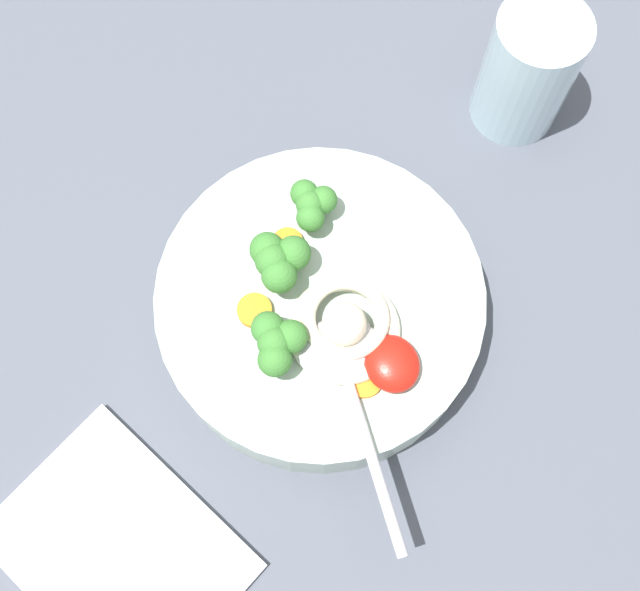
% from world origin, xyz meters
% --- Properties ---
extents(table_slab, '(1.24, 1.24, 0.03)m').
position_xyz_m(table_slab, '(0.00, 0.00, 0.01)').
color(table_slab, '#474C56').
rests_on(table_slab, ground).
extents(soup_bowl, '(0.25, 0.25, 0.06)m').
position_xyz_m(soup_bowl, '(-0.04, -0.02, 0.06)').
color(soup_bowl, '#9EB2A3').
rests_on(soup_bowl, table_slab).
extents(noodle_pile, '(0.09, 0.09, 0.04)m').
position_xyz_m(noodle_pile, '(-0.07, -0.03, 0.10)').
color(noodle_pile, beige).
rests_on(noodle_pile, soup_bowl).
extents(soup_spoon, '(0.17, 0.07, 0.02)m').
position_xyz_m(soup_spoon, '(-0.10, -0.02, 0.09)').
color(soup_spoon, '#B7B7BC').
rests_on(soup_spoon, soup_bowl).
extents(chili_sauce_dollop, '(0.04, 0.04, 0.02)m').
position_xyz_m(chili_sauce_dollop, '(-0.11, -0.05, 0.10)').
color(chili_sauce_dollop, '#B2190F').
rests_on(chili_sauce_dollop, soup_bowl).
extents(broccoli_floret_center, '(0.05, 0.04, 0.04)m').
position_xyz_m(broccoli_floret_center, '(-0.07, 0.02, 0.11)').
color(broccoli_floret_center, '#7A9E60').
rests_on(broccoli_floret_center, soup_bowl).
extents(broccoli_floret_rear, '(0.05, 0.04, 0.04)m').
position_xyz_m(broccoli_floret_rear, '(-0.01, -0.00, 0.11)').
color(broccoli_floret_rear, '#7A9E60').
rests_on(broccoli_floret_rear, soup_bowl).
extents(broccoli_floret_front, '(0.04, 0.04, 0.03)m').
position_xyz_m(broccoli_floret_front, '(0.02, -0.04, 0.11)').
color(broccoli_floret_front, '#7A9E60').
rests_on(broccoli_floret_front, soup_bowl).
extents(carrot_slice_beside_chili, '(0.03, 0.03, 0.00)m').
position_xyz_m(carrot_slice_beside_chili, '(-0.11, -0.03, 0.09)').
color(carrot_slice_beside_chili, orange).
rests_on(carrot_slice_beside_chili, soup_bowl).
extents(carrot_slice_beside_noodles, '(0.02, 0.02, 0.01)m').
position_xyz_m(carrot_slice_beside_noodles, '(0.01, -0.02, 0.09)').
color(carrot_slice_beside_noodles, orange).
rests_on(carrot_slice_beside_noodles, soup_bowl).
extents(carrot_slice_far, '(0.03, 0.03, 0.01)m').
position_xyz_m(carrot_slice_far, '(-0.03, 0.03, 0.09)').
color(carrot_slice_far, orange).
rests_on(carrot_slice_far, soup_bowl).
extents(drinking_glass, '(0.08, 0.08, 0.12)m').
position_xyz_m(drinking_glass, '(0.07, -0.26, 0.09)').
color(drinking_glass, silver).
rests_on(drinking_glass, table_slab).
extents(folded_napkin, '(0.21, 0.19, 0.01)m').
position_xyz_m(folded_napkin, '(-0.14, 0.18, 0.03)').
color(folded_napkin, white).
rests_on(folded_napkin, table_slab).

